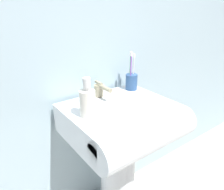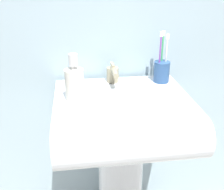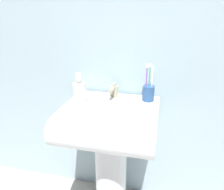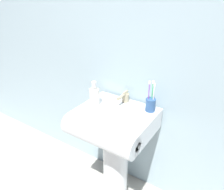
% 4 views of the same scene
% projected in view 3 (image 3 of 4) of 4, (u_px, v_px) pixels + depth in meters
% --- Properties ---
extents(wall_back, '(5.00, 0.05, 2.40)m').
position_uv_depth(wall_back, '(121.00, 13.00, 1.20)').
color(wall_back, '#9EB7C1').
rests_on(wall_back, ground).
extents(sink_pedestal, '(0.18, 0.18, 0.60)m').
position_uv_depth(sink_pedestal, '(111.00, 173.00, 1.31)').
color(sink_pedestal, white).
rests_on(sink_pedestal, ground).
extents(sink_basin, '(0.49, 0.46, 0.14)m').
position_uv_depth(sink_basin, '(108.00, 122.00, 1.13)').
color(sink_basin, white).
rests_on(sink_basin, sink_pedestal).
extents(faucet, '(0.05, 0.13, 0.08)m').
position_uv_depth(faucet, '(114.00, 90.00, 1.26)').
color(faucet, tan).
rests_on(faucet, sink_basin).
extents(toothbrush_cup, '(0.06, 0.06, 0.21)m').
position_uv_depth(toothbrush_cup, '(148.00, 92.00, 1.20)').
color(toothbrush_cup, '#2D5184').
rests_on(toothbrush_cup, sink_basin).
extents(soap_bottle, '(0.07, 0.07, 0.17)m').
position_uv_depth(soap_bottle, '(79.00, 92.00, 1.15)').
color(soap_bottle, silver).
rests_on(soap_bottle, sink_basin).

